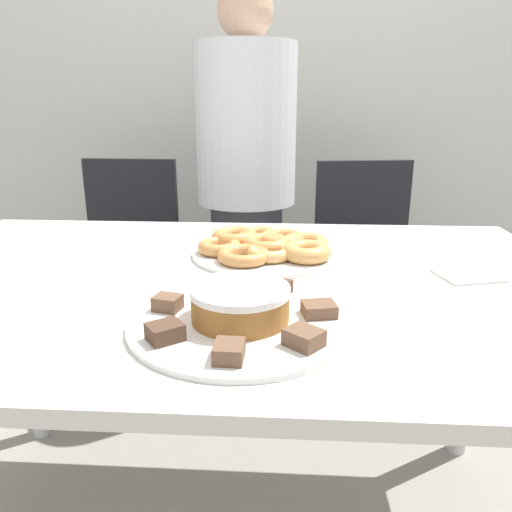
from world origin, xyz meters
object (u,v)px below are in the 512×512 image
object	(u,v)px
plate_donuts	(267,253)
napkin	(468,275)
person_standing	(246,189)
office_chair_right	(369,281)
frosted_cake	(240,303)
office_chair_left	(126,276)
plate_cake	(240,322)

from	to	relation	value
plate_donuts	napkin	xyz separation A→B (m)	(0.44, -0.14, -0.00)
napkin	person_standing	bearing A→B (deg)	121.53
office_chair_right	frosted_cake	world-z (taller)	office_chair_right
office_chair_left	plate_donuts	world-z (taller)	office_chair_left
frosted_cake	napkin	world-z (taller)	frosted_cake
frosted_cake	plate_cake	bearing A→B (deg)	63.43
office_chair_left	frosted_cake	bearing A→B (deg)	-61.85
person_standing	plate_cake	world-z (taller)	person_standing
office_chair_left	napkin	bearing A→B (deg)	-38.58
plate_donuts	office_chair_right	bearing A→B (deg)	62.52
frosted_cake	napkin	size ratio (longest dim) A/B	1.15
frosted_cake	office_chair_right	bearing A→B (deg)	70.17
napkin	frosted_cake	bearing A→B (deg)	-149.98
office_chair_right	plate_cake	world-z (taller)	office_chair_right
office_chair_right	plate_cake	xyz separation A→B (m)	(-0.42, -1.15, 0.34)
plate_donuts	frosted_cake	bearing A→B (deg)	-93.98
office_chair_left	plate_cake	distance (m)	1.34
person_standing	plate_donuts	world-z (taller)	person_standing
plate_cake	office_chair_right	bearing A→B (deg)	70.17
plate_donuts	plate_cake	bearing A→B (deg)	-93.98
office_chair_right	napkin	world-z (taller)	office_chair_right
napkin	plate_cake	bearing A→B (deg)	-149.98
plate_cake	person_standing	bearing A→B (deg)	94.04
person_standing	office_chair_left	world-z (taller)	person_standing
office_chair_left	napkin	xyz separation A→B (m)	(1.06, -0.88, 0.34)
plate_cake	napkin	distance (m)	0.55
office_chair_left	frosted_cake	world-z (taller)	office_chair_left
frosted_cake	office_chair_left	bearing A→B (deg)	117.09
person_standing	plate_cake	xyz separation A→B (m)	(0.08, -1.18, -0.03)
person_standing	frosted_cake	xyz separation A→B (m)	(0.08, -1.18, 0.01)
person_standing	office_chair_left	distance (m)	0.63
plate_cake	plate_donuts	bearing A→B (deg)	86.02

